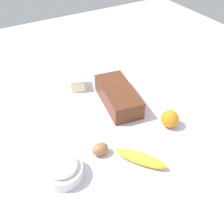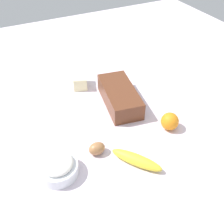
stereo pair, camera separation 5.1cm
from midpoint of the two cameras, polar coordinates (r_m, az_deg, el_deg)
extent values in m
cube|color=silver|center=(1.13, 1.31, -1.96)|extent=(2.40, 2.40, 0.02)
cube|color=brown|center=(1.18, 2.88, 3.39)|extent=(0.30, 0.17, 0.08)
cube|color=black|center=(1.18, 2.88, 3.55)|extent=(0.28, 0.16, 0.07)
cylinder|color=white|center=(0.93, -9.89, -12.00)|extent=(0.14, 0.14, 0.04)
torus|color=white|center=(0.92, -10.02, -11.31)|extent=(0.14, 0.14, 0.01)
ellipsoid|color=white|center=(0.91, -10.11, -10.80)|extent=(0.11, 0.11, 0.04)
ellipsoid|color=yellow|center=(0.95, 6.84, -10.19)|extent=(0.18, 0.15, 0.04)
sphere|color=orange|center=(1.09, 13.61, -1.97)|extent=(0.07, 0.07, 0.07)
cube|color=#F4EDB2|center=(1.30, -5.70, 6.61)|extent=(0.11, 0.09, 0.06)
ellipsoid|color=#A36D42|center=(0.97, -1.73, -7.87)|extent=(0.05, 0.06, 0.05)
camera|label=1|loc=(0.03, -88.65, 1.14)|focal=42.63mm
camera|label=2|loc=(0.03, 91.35, -1.14)|focal=42.63mm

